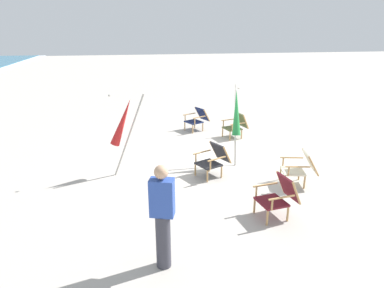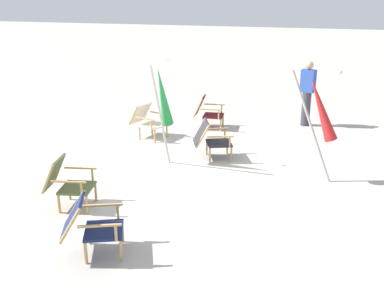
{
  "view_description": "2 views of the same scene",
  "coord_description": "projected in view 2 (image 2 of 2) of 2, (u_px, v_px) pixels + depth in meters",
  "views": [
    {
      "loc": [
        -8.51,
        2.48,
        3.39
      ],
      "look_at": [
        -0.28,
        0.91,
        0.55
      ],
      "focal_mm": 32.0,
      "sensor_mm": 36.0,
      "label": 1
    },
    {
      "loc": [
        7.16,
        3.0,
        3.17
      ],
      "look_at": [
        -0.03,
        0.49,
        0.63
      ],
      "focal_mm": 42.0,
      "sensor_mm": 36.0,
      "label": 2
    }
  ],
  "objects": [
    {
      "name": "umbrella_furled_red",
      "position": [
        321.0,
        110.0,
        7.68
      ],
      "size": [
        0.25,
        0.86,
        1.99
      ],
      "color": "#B7B2A8",
      "rests_on": "ground"
    },
    {
      "name": "beach_chair_back_left",
      "position": [
        211.0,
        138.0,
        9.03
      ],
      "size": [
        0.84,
        0.92,
        0.79
      ],
      "color": "#28282D",
      "rests_on": "ground"
    },
    {
      "name": "beach_chair_far_center",
      "position": [
        90.0,
        224.0,
        5.66
      ],
      "size": [
        0.85,
        0.94,
        0.78
      ],
      "color": "#19234C",
      "rests_on": "ground"
    },
    {
      "name": "beach_chair_mid_center",
      "position": [
        147.0,
        120.0,
        10.37
      ],
      "size": [
        0.73,
        0.87,
        0.78
      ],
      "color": "beige",
      "rests_on": "ground"
    },
    {
      "name": "ground_plane",
      "position": [
        167.0,
        174.0,
        8.36
      ],
      "size": [
        80.0,
        80.0,
        0.0
      ],
      "primitive_type": "plane",
      "color": "#B2AAA0"
    },
    {
      "name": "beach_chair_front_right",
      "position": [
        207.0,
        111.0,
        11.12
      ],
      "size": [
        0.67,
        0.79,
        0.8
      ],
      "color": "maroon",
      "rests_on": "ground"
    },
    {
      "name": "beach_chair_front_left",
      "position": [
        66.0,
        181.0,
        6.95
      ],
      "size": [
        0.73,
        0.84,
        0.8
      ],
      "color": "#515B33",
      "rests_on": "ground"
    },
    {
      "name": "person_near_chairs",
      "position": [
        307.0,
        93.0,
        11.21
      ],
      "size": [
        0.3,
        0.39,
        1.63
      ],
      "color": "#383842",
      "rests_on": "ground"
    },
    {
      "name": "umbrella_furled_green",
      "position": [
        163.0,
        98.0,
        8.36
      ],
      "size": [
        0.67,
        0.31,
        2.06
      ],
      "color": "#B7B2A8",
      "rests_on": "ground"
    }
  ]
}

